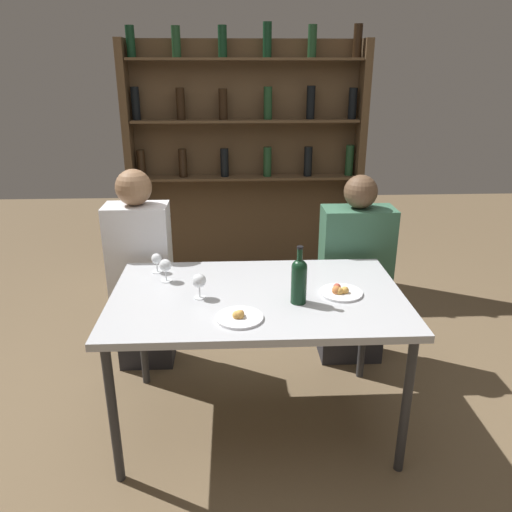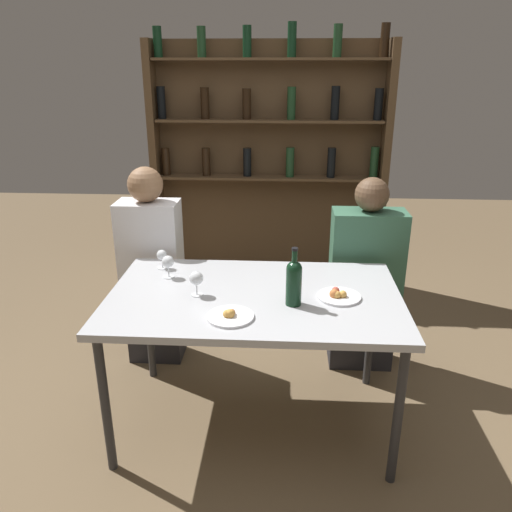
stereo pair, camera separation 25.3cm
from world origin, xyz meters
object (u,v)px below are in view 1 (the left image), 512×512
Objects in this scene: seated_person_right at (354,277)px; wine_glass_0 at (157,260)px; wine_bottle at (299,279)px; wine_glass_1 at (165,266)px; wine_glass_2 at (199,282)px; food_plate_0 at (239,317)px; seated_person_left at (141,276)px; food_plate_1 at (340,292)px.

wine_glass_0 is at bearing -164.96° from seated_person_right.
wine_bottle is 2.33× the size of wine_glass_1.
wine_glass_2 is 0.30m from food_plate_0.
seated_person_left reaches higher than seated_person_right.
seated_person_right is (1.33, 0.00, -0.03)m from seated_person_left.
food_plate_1 is 0.17× the size of seated_person_right.
seated_person_left is (-0.22, 0.44, -0.24)m from wine_glass_1.
food_plate_0 is (0.19, -0.23, -0.08)m from wine_glass_2.
seated_person_right reaches higher than wine_glass_1.
wine_bottle is 0.83m from wine_glass_0.
wine_bottle is 0.34m from food_plate_0.
food_plate_1 is (0.94, -0.33, -0.06)m from wine_glass_0.
wine_glass_1 is 0.58× the size of food_plate_1.
wine_glass_1 is 0.28m from wine_glass_2.
food_plate_1 is 0.71m from seated_person_right.
wine_bottle reaches higher than food_plate_0.
food_plate_1 is at bearing -19.06° from wine_glass_0.
seated_person_right reaches higher than food_plate_1.
wine_glass_1 is 0.10× the size of seated_person_right.
seated_person_left is at bearing 140.40° from wine_bottle.
food_plate_0 is (-0.28, -0.15, -0.11)m from wine_bottle.
wine_bottle is 1.17m from seated_person_left.
wine_glass_1 is at bearing -158.41° from seated_person_right.
food_plate_1 is at bearing -110.03° from seated_person_right.
wine_glass_2 is (0.25, -0.33, 0.01)m from wine_glass_0.
food_plate_0 is (0.38, -0.44, -0.07)m from wine_glass_1.
food_plate_0 is at bearing -151.52° from wine_bottle.
wine_glass_1 is at bearing -63.88° from seated_person_left.
wine_glass_0 is 0.50× the size of food_plate_0.
seated_person_right reaches higher than wine_glass_0.
wine_glass_0 is at bearing 160.94° from food_plate_1.
wine_glass_1 reaches higher than wine_glass_0.
wine_bottle reaches higher than wine_glass_1.
food_plate_0 is 1.01× the size of food_plate_1.
wine_glass_2 is at bearing -48.46° from wine_glass_1.
wine_bottle is at bearing -159.41° from food_plate_1.
seated_person_left reaches higher than food_plate_1.
food_plate_1 is (0.50, 0.24, 0.00)m from food_plate_0.
wine_glass_0 is 0.09× the size of seated_person_right.
seated_person_right is at bearing 57.96° from wine_bottle.
seated_person_right is at bearing 49.98° from food_plate_0.
seated_person_left is (-0.40, 0.65, -0.24)m from wine_glass_2.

